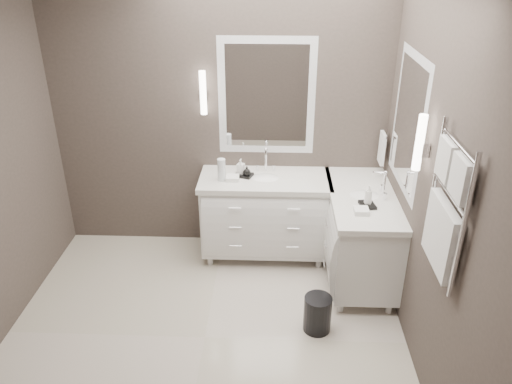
{
  "coord_description": "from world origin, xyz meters",
  "views": [
    {
      "loc": [
        0.53,
        -3.03,
        2.83
      ],
      "look_at": [
        0.38,
        0.7,
        0.96
      ],
      "focal_mm": 35.0,
      "sensor_mm": 36.0,
      "label": 1
    }
  ],
  "objects_px": {
    "towel_ladder": "(445,213)",
    "waste_bin": "(317,314)",
    "vanity_right": "(360,231)",
    "vanity_back": "(265,212)"
  },
  "relations": [
    {
      "from": "vanity_back",
      "to": "vanity_right",
      "type": "relative_size",
      "value": 1.0
    },
    {
      "from": "vanity_right",
      "to": "waste_bin",
      "type": "relative_size",
      "value": 3.97
    },
    {
      "from": "towel_ladder",
      "to": "waste_bin",
      "type": "bearing_deg",
      "value": 140.5
    },
    {
      "from": "vanity_back",
      "to": "waste_bin",
      "type": "distance_m",
      "value": 1.22
    },
    {
      "from": "towel_ladder",
      "to": "vanity_right",
      "type": "bearing_deg",
      "value": 99.84
    },
    {
      "from": "vanity_right",
      "to": "waste_bin",
      "type": "distance_m",
      "value": 0.93
    },
    {
      "from": "towel_ladder",
      "to": "waste_bin",
      "type": "height_order",
      "value": "towel_ladder"
    },
    {
      "from": "vanity_right",
      "to": "towel_ladder",
      "type": "bearing_deg",
      "value": -80.16
    },
    {
      "from": "vanity_right",
      "to": "towel_ladder",
      "type": "xyz_separation_m",
      "value": [
        0.23,
        -1.3,
        0.91
      ]
    },
    {
      "from": "vanity_back",
      "to": "vanity_right",
      "type": "distance_m",
      "value": 0.93
    }
  ]
}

